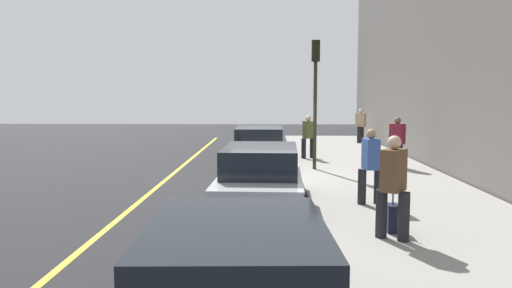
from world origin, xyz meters
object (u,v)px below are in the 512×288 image
(parked_car_silver, at_px, (261,179))
(parked_car_black, at_px, (259,148))
(pedestrian_blue_coat, at_px, (371,164))
(pedestrian_olive_coat, at_px, (308,135))
(pedestrian_tan_coat, at_px, (361,125))
(rolling_suitcase, at_px, (392,218))
(pedestrian_brown_coat, at_px, (393,184))
(pedestrian_burgundy_coat, at_px, (397,141))
(traffic_light_pole, at_px, (315,82))

(parked_car_silver, bearing_deg, parked_car_black, 1.48)
(pedestrian_blue_coat, xyz_separation_m, pedestrian_olive_coat, (8.28, 0.79, -0.03))
(pedestrian_tan_coat, height_order, rolling_suitcase, pedestrian_tan_coat)
(parked_car_silver, relative_size, pedestrian_olive_coat, 2.86)
(parked_car_silver, height_order, rolling_suitcase, parked_car_silver)
(pedestrian_tan_coat, xyz_separation_m, pedestrian_brown_coat, (-17.47, 2.61, 0.03))
(pedestrian_brown_coat, bearing_deg, parked_car_black, 15.36)
(pedestrian_tan_coat, bearing_deg, pedestrian_burgundy_coat, 177.60)
(parked_car_black, distance_m, pedestrian_brown_coat, 9.45)
(pedestrian_tan_coat, xyz_separation_m, pedestrian_burgundy_coat, (-8.93, 0.37, -0.02))
(pedestrian_brown_coat, height_order, traffic_light_pole, traffic_light_pole)
(pedestrian_burgundy_coat, bearing_deg, pedestrian_brown_coat, 165.36)
(pedestrian_burgundy_coat, distance_m, rolling_suitcase, 8.37)
(pedestrian_brown_coat, relative_size, traffic_light_pole, 0.42)
(parked_car_black, distance_m, pedestrian_tan_coat, 9.81)
(pedestrian_burgundy_coat, xyz_separation_m, rolling_suitcase, (-8.07, 2.11, -0.67))
(parked_car_black, bearing_deg, parked_car_silver, -178.52)
(pedestrian_blue_coat, height_order, rolling_suitcase, pedestrian_blue_coat)
(pedestrian_tan_coat, bearing_deg, traffic_light_pole, 160.87)
(parked_car_black, height_order, pedestrian_burgundy_coat, pedestrian_burgundy_coat)
(pedestrian_olive_coat, xyz_separation_m, pedestrian_brown_coat, (-11.09, -0.61, 0.07))
(pedestrian_olive_coat, bearing_deg, parked_car_silver, 168.51)
(pedestrian_blue_coat, bearing_deg, pedestrian_olive_coat, 5.43)
(pedestrian_tan_coat, relative_size, pedestrian_burgundy_coat, 1.02)
(parked_car_silver, height_order, pedestrian_brown_coat, pedestrian_brown_coat)
(parked_car_black, xyz_separation_m, pedestrian_tan_coat, (8.37, -5.11, 0.34))
(parked_car_silver, height_order, pedestrian_tan_coat, pedestrian_tan_coat)
(pedestrian_burgundy_coat, bearing_deg, pedestrian_blue_coat, 160.28)
(parked_car_silver, bearing_deg, pedestrian_tan_coat, -18.40)
(parked_car_silver, distance_m, pedestrian_burgundy_coat, 7.48)
(pedestrian_tan_coat, relative_size, rolling_suitcase, 2.03)
(parked_car_silver, xyz_separation_m, pedestrian_tan_coat, (14.85, -4.94, 0.33))
(pedestrian_blue_coat, bearing_deg, rolling_suitcase, 178.65)
(pedestrian_blue_coat, height_order, pedestrian_burgundy_coat, pedestrian_burgundy_coat)
(pedestrian_tan_coat, height_order, pedestrian_olive_coat, pedestrian_tan_coat)
(parked_car_silver, bearing_deg, rolling_suitcase, -131.21)
(pedestrian_burgundy_coat, bearing_deg, parked_car_black, 83.26)
(parked_car_black, height_order, pedestrian_olive_coat, pedestrian_olive_coat)
(pedestrian_burgundy_coat, relative_size, pedestrian_olive_coat, 1.04)
(pedestrian_burgundy_coat, bearing_deg, rolling_suitcase, 165.34)
(parked_car_black, relative_size, pedestrian_tan_coat, 2.53)
(pedestrian_blue_coat, bearing_deg, pedestrian_burgundy_coat, -19.72)
(pedestrian_blue_coat, distance_m, traffic_light_pole, 5.78)
(pedestrian_brown_coat, distance_m, rolling_suitcase, 0.86)
(pedestrian_blue_coat, height_order, pedestrian_olive_coat, pedestrian_blue_coat)
(parked_car_silver, distance_m, traffic_light_pole, 6.26)
(pedestrian_olive_coat, bearing_deg, parked_car_black, 136.44)
(pedestrian_blue_coat, relative_size, rolling_suitcase, 1.99)
(pedestrian_olive_coat, distance_m, traffic_light_pole, 3.53)
(pedestrian_burgundy_coat, relative_size, rolling_suitcase, 2.00)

